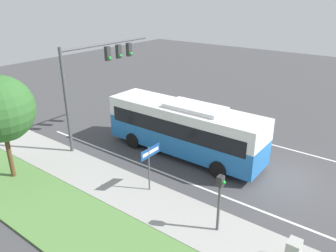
{
  "coord_description": "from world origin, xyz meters",
  "views": [
    {
      "loc": [
        -16.17,
        -4.5,
        9.4
      ],
      "look_at": [
        -1.26,
        6.69,
        1.71
      ],
      "focal_mm": 35.0,
      "sensor_mm": 36.0,
      "label": 1
    }
  ],
  "objects_px": {
    "street_sign": "(150,160)",
    "utility_cabinet": "(293,252)",
    "signal_gantry": "(97,69)",
    "pedestrian_signal": "(220,194)",
    "bus": "(184,127)"
  },
  "relations": [
    {
      "from": "signal_gantry",
      "to": "street_sign",
      "type": "height_order",
      "value": "signal_gantry"
    },
    {
      "from": "pedestrian_signal",
      "to": "street_sign",
      "type": "distance_m",
      "value": 4.28
    },
    {
      "from": "signal_gantry",
      "to": "street_sign",
      "type": "bearing_deg",
      "value": -113.49
    },
    {
      "from": "signal_gantry",
      "to": "utility_cabinet",
      "type": "height_order",
      "value": "signal_gantry"
    },
    {
      "from": "bus",
      "to": "pedestrian_signal",
      "type": "xyz_separation_m",
      "value": [
        -5.07,
        -5.2,
        0.03
      ]
    },
    {
      "from": "bus",
      "to": "street_sign",
      "type": "relative_size",
      "value": 4.04
    },
    {
      "from": "street_sign",
      "to": "utility_cabinet",
      "type": "distance_m",
      "value": 7.41
    },
    {
      "from": "bus",
      "to": "street_sign",
      "type": "distance_m",
      "value": 4.49
    },
    {
      "from": "pedestrian_signal",
      "to": "utility_cabinet",
      "type": "bearing_deg",
      "value": -88.62
    },
    {
      "from": "signal_gantry",
      "to": "street_sign",
      "type": "distance_m",
      "value": 7.9
    },
    {
      "from": "bus",
      "to": "pedestrian_signal",
      "type": "height_order",
      "value": "bus"
    },
    {
      "from": "street_sign",
      "to": "utility_cabinet",
      "type": "bearing_deg",
      "value": -94.85
    },
    {
      "from": "pedestrian_signal",
      "to": "street_sign",
      "type": "height_order",
      "value": "pedestrian_signal"
    },
    {
      "from": "street_sign",
      "to": "pedestrian_signal",
      "type": "bearing_deg",
      "value": -99.3
    },
    {
      "from": "bus",
      "to": "utility_cabinet",
      "type": "distance_m",
      "value": 9.74
    }
  ]
}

